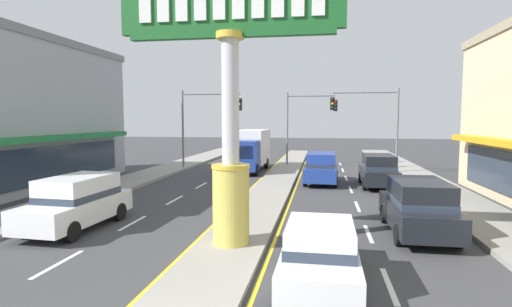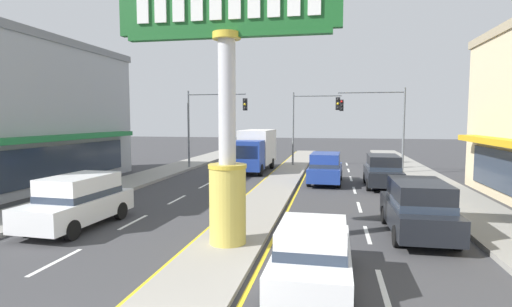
# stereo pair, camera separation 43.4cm
# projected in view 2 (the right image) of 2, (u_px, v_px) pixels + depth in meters

# --- Properties ---
(median_strip) EXTENTS (2.16, 52.00, 0.14)m
(median_strip) POSITION_uv_depth(u_px,v_px,m) (277.00, 186.00, 23.21)
(median_strip) COLOR gray
(median_strip) RESTS_ON ground
(sidewalk_left) EXTENTS (2.87, 60.00, 0.18)m
(sidewalk_left) POSITION_uv_depth(u_px,v_px,m) (115.00, 187.00, 22.98)
(sidewalk_left) COLOR gray
(sidewalk_left) RESTS_ON ground
(sidewalk_right) EXTENTS (2.87, 60.00, 0.18)m
(sidewalk_right) POSITION_uv_depth(u_px,v_px,m) (456.00, 199.00, 19.53)
(sidewalk_right) COLOR gray
(sidewalk_right) RESTS_ON ground
(lane_markings) EXTENTS (8.90, 52.00, 0.01)m
(lane_markings) POSITION_uv_depth(u_px,v_px,m) (274.00, 192.00, 21.90)
(lane_markings) COLOR silver
(lane_markings) RESTS_ON ground
(district_sign) EXTENTS (6.77, 1.19, 8.06)m
(district_sign) POSITION_uv_depth(u_px,v_px,m) (227.00, 105.00, 12.04)
(district_sign) COLOR gold
(district_sign) RESTS_ON median_strip
(traffic_light_left_side) EXTENTS (4.86, 0.46, 6.20)m
(traffic_light_left_side) POSITION_uv_depth(u_px,v_px,m) (210.00, 116.00, 31.08)
(traffic_light_left_side) COLOR slate
(traffic_light_left_side) RESTS_ON ground
(traffic_light_right_side) EXTENTS (4.86, 0.46, 6.20)m
(traffic_light_right_side) POSITION_uv_depth(u_px,v_px,m) (378.00, 115.00, 28.61)
(traffic_light_right_side) COLOR slate
(traffic_light_right_side) RESTS_ON ground
(traffic_light_median_far) EXTENTS (4.20, 0.46, 6.20)m
(traffic_light_median_far) POSITION_uv_depth(u_px,v_px,m) (311.00, 116.00, 33.17)
(traffic_light_median_far) COLOR slate
(traffic_light_median_far) RESTS_ON ground
(suv_near_right_lane) EXTENTS (2.00, 4.62, 1.90)m
(suv_near_right_lane) POSITION_uv_depth(u_px,v_px,m) (418.00, 208.00, 13.54)
(suv_near_right_lane) COLOR black
(suv_near_right_lane) RESTS_ON ground
(suv_far_right_lane) EXTENTS (2.02, 4.63, 1.90)m
(suv_far_right_lane) POSITION_uv_depth(u_px,v_px,m) (383.00, 171.00, 23.21)
(suv_far_right_lane) COLOR black
(suv_far_right_lane) RESTS_ON ground
(box_truck_near_left_lane) EXTENTS (2.32, 6.93, 3.12)m
(box_truck_near_left_lane) POSITION_uv_depth(u_px,v_px,m) (255.00, 149.00, 30.73)
(box_truck_near_left_lane) COLOR navy
(box_truck_near_left_lane) RESTS_ON ground
(suv_mid_left_lane) EXTENTS (2.12, 4.68, 1.90)m
(suv_mid_left_lane) POSITION_uv_depth(u_px,v_px,m) (325.00, 168.00, 24.56)
(suv_mid_left_lane) COLOR navy
(suv_mid_left_lane) RESTS_ON ground
(suv_far_left_oncoming) EXTENTS (2.13, 4.68, 1.90)m
(suv_far_left_oncoming) POSITION_uv_depth(u_px,v_px,m) (78.00, 201.00, 14.70)
(suv_far_left_oncoming) COLOR white
(suv_far_left_oncoming) RESTS_ON ground
(sedan_kerb_right) EXTENTS (1.87, 4.32, 1.53)m
(sedan_kerb_right) POSITION_uv_depth(u_px,v_px,m) (313.00, 253.00, 9.52)
(sedan_kerb_right) COLOR white
(sedan_kerb_right) RESTS_ON ground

